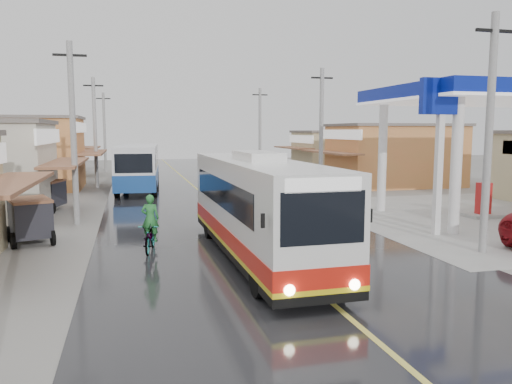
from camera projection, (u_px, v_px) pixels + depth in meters
ground at (288, 267)px, 15.39m from camera, size 120.00×120.00×0.00m
road at (211, 201)px, 29.82m from camera, size 12.00×90.00×0.02m
centre_line at (211, 201)px, 29.81m from camera, size 0.15×90.00×0.01m
shopfronts_right at (460, 199)px, 30.61m from camera, size 11.00×44.00×4.80m
utility_poles_left at (89, 203)px, 29.06m from camera, size 1.60×50.00×8.00m
utility_poles_right at (320, 197)px, 31.53m from camera, size 1.60×36.00×8.00m
coach_bus at (257, 207)px, 16.32m from camera, size 2.67×11.19×3.48m
second_bus at (138, 167)px, 34.44m from camera, size 3.27×9.67×3.16m
cyclist at (150, 233)px, 17.22m from camera, size 0.99×1.96×2.02m
tricycle_near at (30, 218)px, 18.50m from camera, size 2.06×2.37×1.68m
tricycle_far at (48, 194)px, 25.85m from camera, size 1.83×2.36×1.61m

